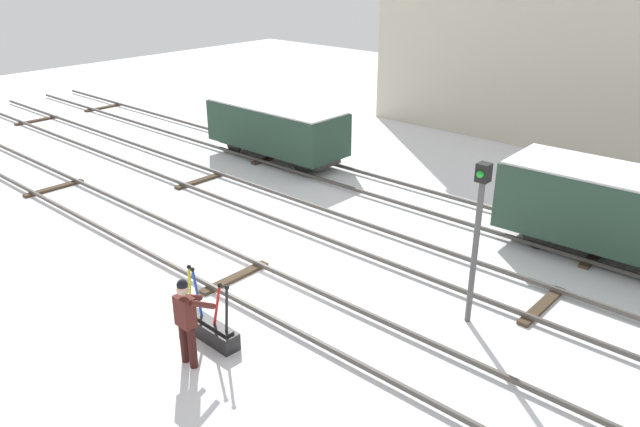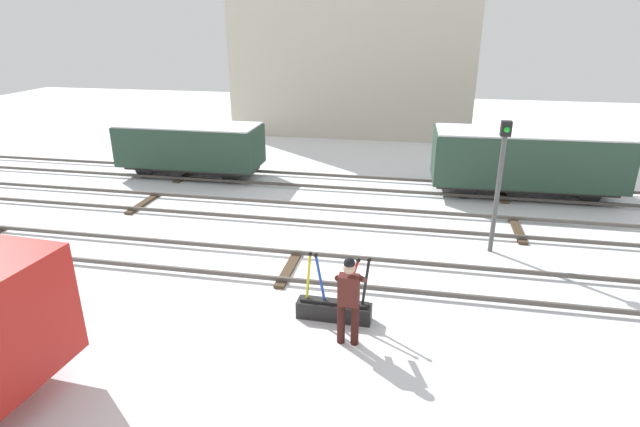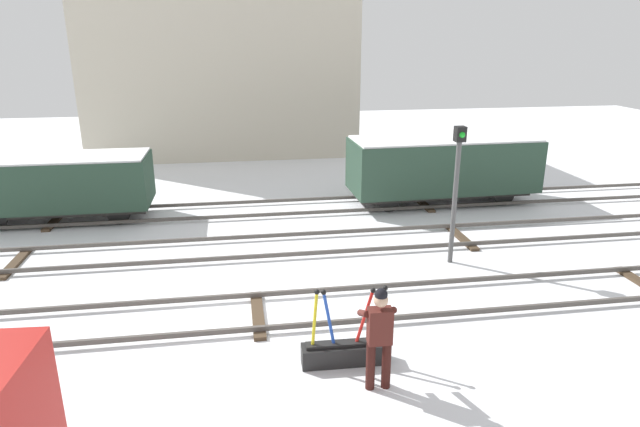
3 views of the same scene
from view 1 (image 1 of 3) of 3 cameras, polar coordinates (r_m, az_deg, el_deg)
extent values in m
plane|color=white|center=(14.63, -7.85, -6.01)|extent=(60.00, 60.00, 0.00)
cube|color=#4C4742|center=(14.18, -10.09, -6.58)|extent=(44.00, 0.07, 0.10)
cube|color=#4C4742|center=(14.98, -5.80, -4.60)|extent=(44.00, 0.07, 0.10)
cube|color=#423323|center=(21.57, -23.35, 2.17)|extent=(0.24, 1.94, 0.08)
cube|color=#423323|center=(14.61, -7.86, -5.87)|extent=(0.24, 1.94, 0.08)
cube|color=#4C4742|center=(16.33, -0.26, -2.01)|extent=(44.00, 0.07, 0.10)
cube|color=#4C4742|center=(17.33, 2.93, -0.50)|extent=(44.00, 0.07, 0.10)
cube|color=#423323|center=(30.71, -24.68, 7.82)|extent=(0.24, 1.94, 0.08)
cube|color=#423323|center=(20.86, -10.97, 3.02)|extent=(0.24, 1.94, 0.08)
cube|color=#423323|center=(14.22, 19.82, -8.02)|extent=(0.24, 1.94, 0.08)
cube|color=#4C4742|center=(18.71, 6.55, 1.22)|extent=(44.00, 0.07, 0.10)
cube|color=#4C4742|center=(19.83, 8.98, 2.37)|extent=(44.00, 0.07, 0.10)
cube|color=#423323|center=(32.12, -19.33, 9.23)|extent=(0.24, 1.94, 0.08)
cube|color=#423323|center=(22.88, -4.42, 5.19)|extent=(0.24, 1.94, 0.08)
cube|color=#423323|center=(17.05, 24.23, -3.41)|extent=(0.24, 1.94, 0.08)
cube|color=black|center=(12.57, -10.23, -10.54)|extent=(1.53, 0.40, 0.36)
cube|color=black|center=(12.45, -10.30, -9.74)|extent=(1.37, 0.23, 0.06)
cylinder|color=yellow|center=(12.58, -11.93, -6.89)|extent=(0.14, 0.06, 1.05)
sphere|color=black|center=(12.30, -12.02, -4.85)|extent=(0.09, 0.09, 0.09)
cylinder|color=#1E47B7|center=(12.40, -11.26, -7.33)|extent=(0.24, 0.06, 1.04)
sphere|color=black|center=(12.22, -11.71, -5.08)|extent=(0.09, 0.09, 0.09)
cylinder|color=red|center=(11.97, -9.51, -8.44)|extent=(0.33, 0.06, 1.03)
sphere|color=black|center=(11.62, -9.25, -6.56)|extent=(0.09, 0.09, 0.09)
cylinder|color=black|center=(11.76, -8.62, -8.91)|extent=(0.16, 0.06, 1.05)
sphere|color=black|center=(11.46, -8.61, -6.80)|extent=(0.09, 0.09, 0.09)
cylinder|color=#351511|center=(11.89, -12.44, -11.51)|extent=(0.15, 0.15, 0.84)
cylinder|color=#351511|center=(11.71, -11.70, -12.05)|extent=(0.15, 0.15, 0.84)
cube|color=#4C1E19|center=(11.41, -12.37, -8.83)|extent=(0.39, 0.25, 0.59)
sphere|color=tan|center=(11.19, -12.57, -6.87)|extent=(0.23, 0.23, 0.23)
sphere|color=black|center=(11.14, -12.61, -6.45)|extent=(0.20, 0.20, 0.20)
cylinder|color=#4C1E19|center=(11.63, -12.00, -7.57)|extent=(0.12, 0.55, 0.34)
cylinder|color=#4C1E19|center=(11.31, -10.81, -8.28)|extent=(0.12, 0.54, 0.38)
cylinder|color=#4C4C4C|center=(12.59, 14.09, -3.69)|extent=(0.12, 0.12, 3.07)
cube|color=black|center=(11.94, 14.88, 3.68)|extent=(0.24, 0.24, 0.36)
sphere|color=green|center=(11.83, 14.58, 3.53)|extent=(0.14, 0.14, 0.14)
cube|color=beige|center=(27.56, 19.76, 16.04)|extent=(12.15, 5.55, 8.54)
cube|color=#2D2B28|center=(22.59, -4.00, 5.92)|extent=(5.08, 1.21, 0.20)
cube|color=#284233|center=(22.36, -4.06, 7.97)|extent=(5.35, 2.00, 1.47)
cube|color=white|center=(22.17, -4.11, 9.88)|extent=(5.24, 1.92, 0.06)
cylinder|color=black|center=(23.49, -7.94, 6.30)|extent=(0.70, 0.10, 0.70)
cylinder|color=black|center=(24.18, -5.98, 6.89)|extent=(0.70, 0.10, 0.70)
cylinder|color=black|center=(21.08, -1.73, 4.55)|extent=(0.70, 0.10, 0.70)
cylinder|color=black|center=(21.84, 0.24, 5.23)|extent=(0.70, 0.10, 0.70)
cube|color=#2D2B28|center=(16.76, 26.47, -2.91)|extent=(5.88, 1.46, 0.20)
cube|color=#284233|center=(16.41, 27.05, 0.05)|extent=(6.21, 2.32, 1.68)
cylinder|color=black|center=(16.73, 19.40, -1.94)|extent=(0.70, 0.12, 0.70)
cylinder|color=black|center=(17.76, 20.82, -0.69)|extent=(0.70, 0.12, 0.70)
camera|label=2|loc=(7.64, -65.95, -1.05)|focal=28.38mm
camera|label=3|loc=(10.50, -57.98, 3.60)|focal=30.71mm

